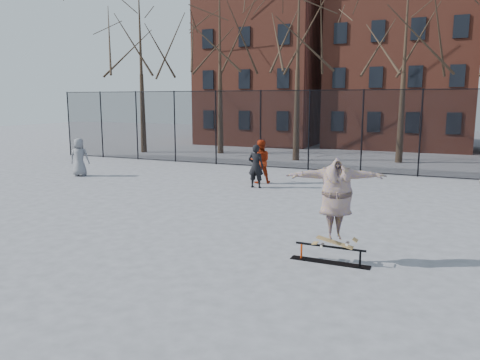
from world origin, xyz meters
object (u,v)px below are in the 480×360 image
at_px(skateboard, 335,244).
at_px(skater, 336,202).
at_px(skate_rail, 330,256).
at_px(bystander_red, 260,162).
at_px(bystander_grey, 79,157).
at_px(bystander_black, 256,166).

distance_m(skateboard, skater, 0.92).
bearing_deg(skateboard, skater, 0.00).
bearing_deg(skate_rail, skater, 0.00).
distance_m(skate_rail, skater, 1.21).
relative_size(skater, bystander_red, 1.16).
bearing_deg(skate_rail, bystander_grey, 152.54).
distance_m(bystander_grey, bystander_red, 8.49).
xyz_separation_m(skater, bystander_grey, (-13.44, 6.93, -0.48)).
distance_m(skateboard, bystander_black, 8.99).
height_order(skateboard, bystander_black, bystander_black).
distance_m(skate_rail, bystander_red, 9.99).
bearing_deg(bystander_black, bystander_grey, 0.56).
relative_size(skate_rail, skater, 0.81).
bearing_deg(skateboard, skate_rail, 180.00).
xyz_separation_m(bystander_grey, bystander_red, (8.32, 1.67, 0.04)).
height_order(skate_rail, skateboard, skateboard).
xyz_separation_m(skate_rail, bystander_grey, (-13.34, 6.93, 0.73)).
bearing_deg(bystander_black, skateboard, 119.45).
relative_size(skate_rail, skateboard, 2.02).
xyz_separation_m(skateboard, bystander_black, (-4.88, 7.54, 0.44)).
bearing_deg(bystander_black, bystander_red, -80.97).
xyz_separation_m(skateboard, bystander_grey, (-13.44, 6.93, 0.45)).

